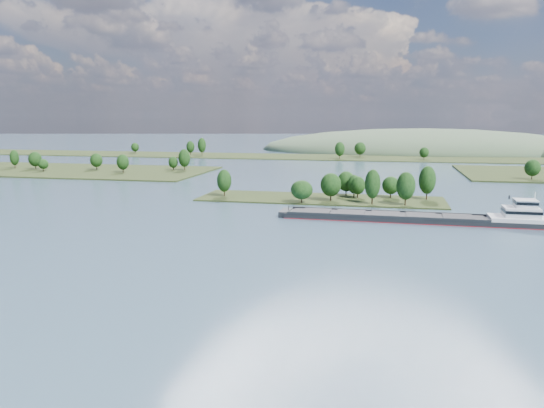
# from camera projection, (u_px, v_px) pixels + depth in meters

# --- Properties ---
(ground) EXTENTS (1800.00, 1800.00, 0.00)m
(ground) POSITION_uv_depth(u_px,v_px,m) (296.00, 230.00, 160.68)
(ground) COLOR #384F61
(ground) RESTS_ON ground
(tree_island) EXTENTS (100.00, 32.53, 14.95)m
(tree_island) POSITION_uv_depth(u_px,v_px,m) (338.00, 191.00, 215.34)
(tree_island) COLOR #242F15
(tree_island) RESTS_ON ground
(back_shoreline) EXTENTS (900.00, 60.00, 16.13)m
(back_shoreline) POSITION_uv_depth(u_px,v_px,m) (363.00, 157.00, 428.63)
(back_shoreline) COLOR #242F15
(back_shoreline) RESTS_ON ground
(hill_west) EXTENTS (320.00, 160.00, 44.00)m
(hill_west) POSITION_uv_depth(u_px,v_px,m) (423.00, 151.00, 514.32)
(hill_west) COLOR #40543A
(hill_west) RESTS_ON ground
(cargo_barge) EXTENTS (85.63, 12.18, 11.55)m
(cargo_barge) POSITION_uv_depth(u_px,v_px,m) (428.00, 217.00, 172.79)
(cargo_barge) COLOR black
(cargo_barge) RESTS_ON ground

